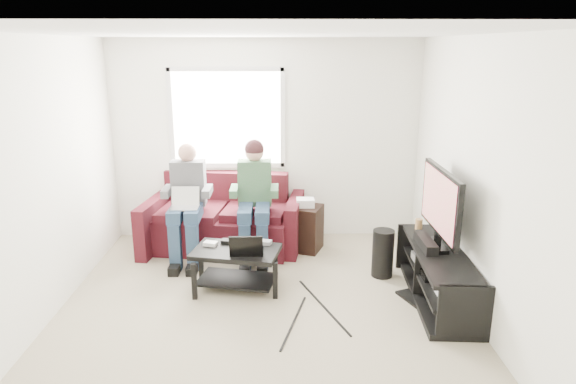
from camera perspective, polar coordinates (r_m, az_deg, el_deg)
The scene contains 26 objects.
floor at distance 5.05m, azimuth -2.89°, elevation -13.72°, with size 4.50×4.50×0.00m, color tan.
ceiling at distance 4.39m, azimuth -3.38°, elevation 17.23°, with size 4.50×4.50×0.00m, color white.
wall_back at distance 6.75m, azimuth -2.46°, elevation 5.69°, with size 4.50×4.50×0.00m, color white.
wall_front at distance 2.46m, azimuth -4.95°, elevation -13.31°, with size 4.50×4.50×0.00m, color white.
wall_left at distance 5.04m, azimuth -26.48°, elevation 0.47°, with size 4.50×4.50×0.00m, color white.
wall_right at distance 4.90m, azimuth 20.94°, elevation 0.72°, with size 4.50×4.50×0.00m, color white.
window at distance 6.71m, azimuth -6.81°, elevation 8.13°, with size 1.48×0.04×1.28m.
sofa at distance 6.61m, azimuth -7.02°, elevation -3.30°, with size 2.07×1.15×0.91m.
person_left at distance 6.20m, azimuth -11.16°, elevation -0.61°, with size 0.40×0.70×1.38m.
person_right at distance 6.12m, azimuth -3.76°, elevation 0.02°, with size 0.40×0.71×1.43m.
laptop_silver at distance 6.04m, azimuth -11.43°, elevation -1.21°, with size 0.32×0.22×0.24m, color silver, non-canonical shape.
coffee_table at distance 5.48m, azimuth -5.77°, elevation -7.50°, with size 0.98×0.71×0.44m.
laptop_black at distance 5.31m, azimuth -4.61°, elevation -5.50°, with size 0.34×0.24×0.24m, color black, non-canonical shape.
controller_a at distance 5.57m, azimuth -8.60°, elevation -5.69°, with size 0.14×0.09×0.04m, color silver.
controller_b at distance 5.61m, azimuth -6.69°, elevation -5.48°, with size 0.14×0.09×0.04m, color black.
controller_c at distance 5.55m, azimuth -2.59°, elevation -5.59°, with size 0.14×0.09×0.04m, color gray.
tv_stand at distance 5.47m, azimuth 16.29°, elevation -9.15°, with size 0.58×1.62×0.53m.
tv at distance 5.30m, azimuth 16.58°, elevation -1.29°, with size 0.12×1.10×0.81m.
soundbar at distance 5.40m, azimuth 15.05°, elevation -5.46°, with size 0.12×0.50×0.10m, color black.
drink_cup at distance 5.89m, azimuth 14.33°, elevation -3.48°, with size 0.08×0.08×0.12m, color #AA7D49.
console_white at distance 5.10m, azimuth 17.67°, elevation -10.27°, with size 0.30×0.22×0.06m, color silver.
console_grey at distance 5.70m, azimuth 15.49°, elevation -7.13°, with size 0.34×0.26×0.08m, color gray.
console_black at distance 5.40m, azimuth 16.51°, elevation -8.62°, with size 0.38×0.30×0.07m, color black.
subwoofer at distance 5.85m, azimuth 10.48°, elevation -6.71°, with size 0.24×0.24×0.54m, color black.
keyboard_floor at distance 5.45m, azimuth 14.07°, elevation -11.69°, with size 0.17×0.50×0.03m, color black.
end_table at distance 6.48m, azimuth 1.92°, elevation -3.90°, with size 0.39×0.39×0.67m.
Camera 1 is at (0.17, -4.39, 2.50)m, focal length 32.00 mm.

